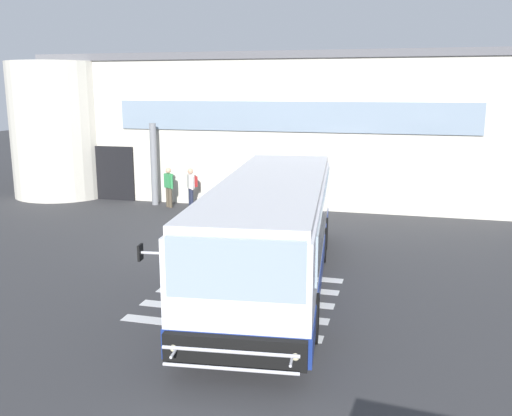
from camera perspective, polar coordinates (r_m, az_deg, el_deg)
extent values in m
cube|color=#353538|center=(18.07, -3.73, -3.84)|extent=(80.00, 90.00, 0.02)
cube|color=silver|center=(12.11, -3.79, -12.01)|extent=(4.40, 0.36, 0.01)
cube|color=silver|center=(12.89, -2.50, -10.44)|extent=(4.40, 0.36, 0.01)
cube|color=silver|center=(13.69, -1.36, -9.05)|extent=(4.40, 0.36, 0.01)
cube|color=silver|center=(14.50, -0.35, -7.82)|extent=(4.40, 0.36, 0.01)
cube|color=silver|center=(15.32, 0.54, -6.71)|extent=(4.40, 0.36, 0.01)
cube|color=beige|center=(29.06, 3.82, 8.31)|extent=(20.74, 12.00, 6.07)
cube|color=#56565B|center=(29.03, 3.91, 14.60)|extent=(20.94, 12.20, 0.30)
cylinder|color=beige|center=(27.74, -19.18, 7.50)|extent=(4.40, 4.40, 6.07)
cube|color=black|center=(25.91, -14.05, 3.43)|extent=(1.80, 0.16, 2.40)
cube|color=gray|center=(22.91, 3.37, 9.22)|extent=(14.74, 0.10, 1.20)
cylinder|color=slate|center=(24.38, -10.29, 4.35)|extent=(0.28, 0.28, 3.48)
cube|color=silver|center=(14.33, 1.71, -2.12)|extent=(3.67, 10.55, 2.15)
cube|color=navy|center=(14.54, 1.69, -5.18)|extent=(3.71, 10.59, 0.55)
cube|color=silver|center=(14.09, 1.74, 2.51)|extent=(3.55, 10.34, 0.20)
cube|color=#8C9EAD|center=(9.30, -2.11, -6.20)|extent=(2.35, 0.38, 1.05)
cube|color=#8C9EAD|center=(14.41, 6.98, -0.08)|extent=(1.04, 9.08, 0.95)
cube|color=#8C9EAD|center=(14.71, -3.15, 0.24)|extent=(1.04, 9.08, 0.95)
cube|color=black|center=(9.20, -2.13, -4.10)|extent=(2.15, 0.34, 0.28)
cube|color=black|center=(9.71, -2.19, -14.28)|extent=(2.46, 0.47, 0.52)
sphere|color=beige|center=(9.55, 4.02, -14.66)|extent=(0.18, 0.18, 0.18)
sphere|color=beige|center=(9.90, -8.25, -13.75)|extent=(0.18, 0.18, 0.18)
cylinder|color=#B7B7BF|center=(9.82, -10.53, -4.50)|extent=(0.40, 0.09, 0.05)
cube|color=black|center=(9.88, -11.63, -4.43)|extent=(0.06, 0.20, 0.28)
cylinder|color=black|center=(11.34, 5.59, -11.03)|extent=(0.41, 1.03, 1.00)
cylinder|color=black|center=(11.68, -6.19, -10.34)|extent=(0.41, 1.03, 1.00)
cylinder|color=black|center=(16.38, 6.61, -3.73)|extent=(0.41, 1.03, 1.00)
cylinder|color=black|center=(16.61, -1.52, -3.42)|extent=(0.41, 1.03, 1.00)
cylinder|color=black|center=(17.63, 6.77, -2.59)|extent=(0.41, 1.03, 1.00)
cylinder|color=black|center=(17.85, -0.79, -2.32)|extent=(0.41, 1.03, 1.00)
cylinder|color=#B7B7BF|center=(9.45, -2.62, -15.97)|extent=(2.24, 0.31, 0.06)
cylinder|color=#B7B7BF|center=(9.31, -2.64, -14.34)|extent=(2.24, 0.31, 0.06)
cylinder|color=#B7B7BF|center=(9.43, 3.64, -15.00)|extent=(0.10, 0.50, 0.05)
cylinder|color=#B7B7BF|center=(9.77, -8.19, -14.10)|extent=(0.10, 0.50, 0.05)
cylinder|color=#4C4233|center=(23.87, -8.66, 1.05)|extent=(0.15, 0.15, 0.85)
cylinder|color=#4C4233|center=(24.03, -8.92, 1.11)|extent=(0.15, 0.15, 0.85)
cube|color=#338C4C|center=(23.82, -8.85, 2.77)|extent=(0.44, 0.39, 0.58)
sphere|color=tan|center=(23.76, -8.88, 3.77)|extent=(0.23, 0.23, 0.23)
cylinder|color=#338C4C|center=(23.62, -8.51, 2.58)|extent=(0.09, 0.09, 0.55)
cylinder|color=#338C4C|center=(24.04, -9.17, 2.72)|extent=(0.09, 0.09, 0.55)
cylinder|color=#1E2338|center=(23.58, -6.53, 0.97)|extent=(0.15, 0.15, 0.85)
cylinder|color=#1E2338|center=(23.76, -6.67, 1.06)|extent=(0.15, 0.15, 0.85)
cube|color=silver|center=(23.54, -6.64, 2.72)|extent=(0.41, 0.44, 0.58)
sphere|color=tan|center=(23.48, -6.67, 3.73)|extent=(0.23, 0.23, 0.23)
cylinder|color=silver|center=(23.32, -6.47, 2.51)|extent=(0.09, 0.09, 0.55)
cylinder|color=silver|center=(23.79, -6.81, 2.69)|extent=(0.09, 0.09, 0.55)
cube|color=maroon|center=(23.59, -6.24, 2.70)|extent=(0.33, 0.35, 0.44)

